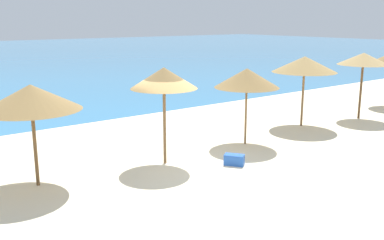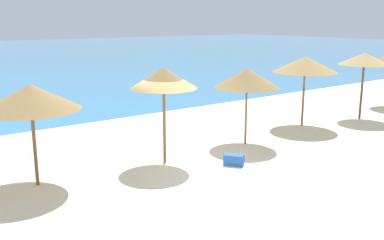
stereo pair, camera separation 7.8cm
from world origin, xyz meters
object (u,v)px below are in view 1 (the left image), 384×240
beach_umbrella_5 (164,78)px  beach_umbrella_7 (305,64)px  beach_umbrella_6 (247,78)px  beach_umbrella_8 (363,59)px  cooler_box (234,160)px  beach_umbrella_4 (31,97)px

beach_umbrella_5 → beach_umbrella_7: (6.96, 0.58, -0.08)m
beach_umbrella_6 → beach_umbrella_8: size_ratio=0.92×
beach_umbrella_7 → cooler_box: beach_umbrella_7 is taller
beach_umbrella_4 → cooler_box: beach_umbrella_4 is taller
beach_umbrella_6 → cooler_box: (-1.83, -1.44, -2.11)m
beach_umbrella_7 → cooler_box: 6.23m
beach_umbrella_6 → cooler_box: size_ratio=4.51×
beach_umbrella_7 → beach_umbrella_8: 3.11m
beach_umbrella_4 → beach_umbrella_7: (10.57, 0.09, 0.16)m
beach_umbrella_4 → beach_umbrella_7: beach_umbrella_7 is taller
beach_umbrella_4 → cooler_box: size_ratio=4.57×
beach_umbrella_6 → beach_umbrella_7: beach_umbrella_7 is taller
beach_umbrella_7 → cooler_box: size_ratio=4.82×
beach_umbrella_8 → cooler_box: bearing=-171.1°
beach_umbrella_4 → beach_umbrella_8: size_ratio=0.94×
beach_umbrella_7 → beach_umbrella_8: (3.05, -0.62, 0.09)m
beach_umbrella_5 → cooler_box: 3.14m
beach_umbrella_4 → cooler_box: 5.86m
beach_umbrella_4 → beach_umbrella_5: size_ratio=0.92×
beach_umbrella_6 → beach_umbrella_8: (6.67, -0.10, 0.28)m
beach_umbrella_8 → cooler_box: 8.93m
beach_umbrella_6 → beach_umbrella_7: bearing=8.2°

